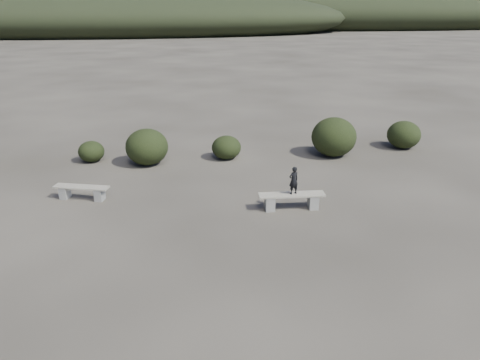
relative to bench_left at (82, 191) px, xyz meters
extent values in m
plane|color=#302C25|center=(4.27, -5.14, -0.26)|extent=(1200.00, 1200.00, 0.00)
cube|color=gray|center=(-0.56, 0.14, -0.07)|extent=(0.31, 0.38, 0.38)
cube|color=gray|center=(0.56, -0.14, -0.07)|extent=(0.31, 0.38, 0.38)
cube|color=gray|center=(0.00, 0.00, 0.15)|extent=(1.76, 0.76, 0.05)
cube|color=gray|center=(5.69, -1.32, -0.05)|extent=(0.27, 0.38, 0.43)
cube|color=gray|center=(6.99, -1.31, -0.05)|extent=(0.27, 0.38, 0.43)
cube|color=gray|center=(6.34, -1.31, 0.20)|extent=(1.95, 0.42, 0.05)
imported|color=black|center=(6.37, -1.31, 0.65)|extent=(0.36, 0.30, 0.84)
ellipsoid|color=black|center=(-0.46, 3.74, 0.14)|extent=(0.98, 0.98, 0.80)
ellipsoid|color=black|center=(1.72, 3.23, 0.42)|extent=(1.59, 1.59, 1.36)
ellipsoid|color=black|center=(4.72, 3.62, 0.20)|extent=(1.14, 1.14, 0.91)
ellipsoid|color=black|center=(8.98, 3.64, 0.51)|extent=(1.76, 1.76, 1.54)
ellipsoid|color=black|center=(12.19, 4.41, 0.31)|extent=(1.37, 1.37, 1.14)
ellipsoid|color=black|center=(-20.73, 84.86, 2.44)|extent=(110.00, 40.00, 12.00)
ellipsoid|color=black|center=(39.27, 104.86, 2.89)|extent=(120.00, 44.00, 14.00)
ellipsoid|color=#313B30|center=(4.27, 154.86, 5.14)|extent=(190.00, 64.00, 24.00)
camera|label=1|loc=(3.69, -13.79, 5.50)|focal=35.00mm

